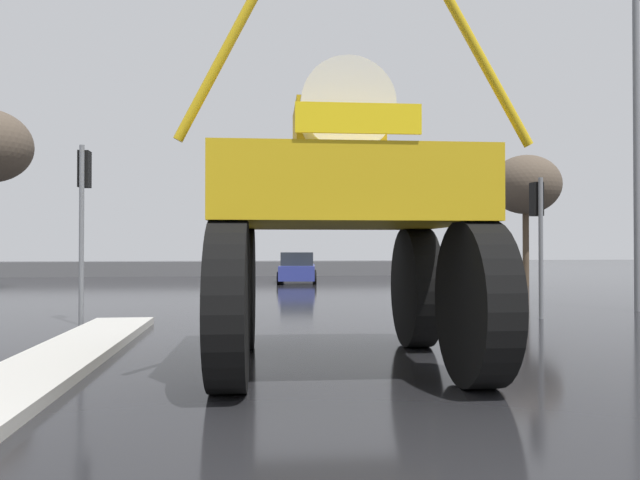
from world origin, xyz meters
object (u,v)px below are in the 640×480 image
object	(u,v)px
sedan_ahead	(297,268)
bare_tree_right	(526,185)
traffic_signal_near_right	(538,216)
oversize_sprayer	(340,217)
traffic_signal_near_left	(84,194)

from	to	relation	value
sedan_ahead	bare_tree_right	distance (m)	11.49
sedan_ahead	traffic_signal_near_right	bearing A→B (deg)	-156.99
oversize_sprayer	bare_tree_right	size ratio (longest dim) A/B	0.88
traffic_signal_near_left	traffic_signal_near_right	bearing A→B (deg)	0.05
oversize_sprayer	sedan_ahead	size ratio (longest dim) A/B	1.24
traffic_signal_near_left	traffic_signal_near_right	distance (m)	10.90
traffic_signal_near_right	bare_tree_right	bearing A→B (deg)	65.73
bare_tree_right	oversize_sprayer	bearing A→B (deg)	-122.79
traffic_signal_near_right	bare_tree_right	distance (m)	13.31
traffic_signal_near_right	oversize_sprayer	bearing A→B (deg)	-137.11
oversize_sprayer	traffic_signal_near_left	bearing A→B (deg)	45.39
sedan_ahead	bare_tree_right	size ratio (longest dim) A/B	0.71
traffic_signal_near_left	bare_tree_right	size ratio (longest dim) A/B	0.68
traffic_signal_near_left	bare_tree_right	xyz separation A→B (m)	(16.29, 11.99, 1.64)
oversize_sprayer	sedan_ahead	world-z (taller)	oversize_sprayer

